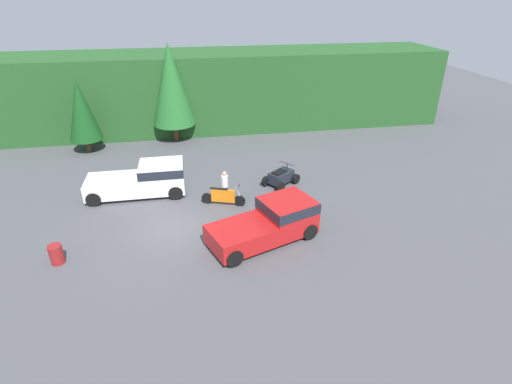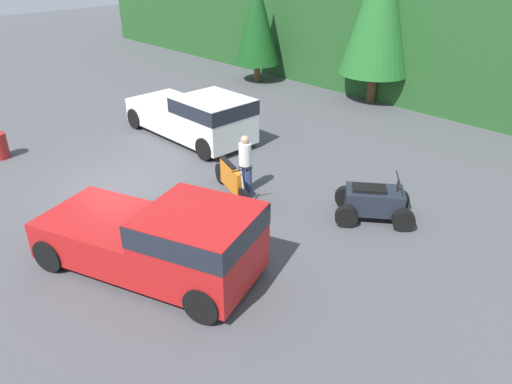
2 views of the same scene
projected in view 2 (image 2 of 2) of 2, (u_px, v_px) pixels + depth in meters
ground_plane at (123, 187)px, 15.22m from camera, size 80.00×80.00×0.00m
hillside_backdrop at (413, 26)px, 23.71m from camera, size 44.00×6.00×5.99m
tree_left at (257, 21)px, 24.83m from camera, size 2.25×2.25×5.12m
tree_mid_left at (381, 4)px, 21.12m from camera, size 3.17×3.17×7.19m
pickup_truck_red at (165, 238)px, 10.88m from camera, size 5.48×3.80×1.79m
pickup_truck_second at (197, 115)px, 18.28m from camera, size 5.42×2.24×1.79m
dirt_bike at (231, 180)px, 14.51m from camera, size 2.33×1.02×1.19m
quad_atv at (374, 202)px, 13.34m from camera, size 2.44×2.32×1.21m
rider_person at (245, 162)px, 14.46m from camera, size 0.52×0.52×1.79m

